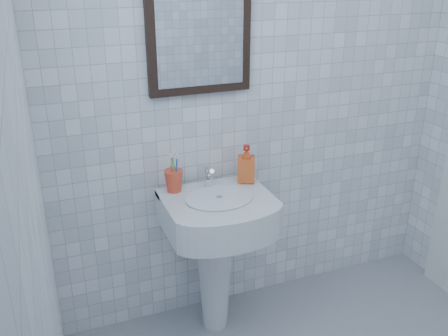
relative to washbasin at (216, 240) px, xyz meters
name	(u,v)px	position (x,y,z in m)	size (l,w,h in m)	color
wall_back	(260,85)	(0.32, 0.22, 0.71)	(2.20, 0.02, 2.50)	white
wall_left	(43,240)	(-0.78, -0.98, 0.71)	(0.02, 2.40, 2.50)	white
washbasin	(216,240)	(0.00, 0.00, 0.00)	(0.52, 0.38, 0.80)	white
faucet	(209,178)	(0.00, 0.09, 0.30)	(0.04, 0.10, 0.11)	silver
toothbrush_cup	(174,181)	(-0.18, 0.11, 0.31)	(0.09, 0.09, 0.11)	#EB492B
soap_dispenser	(246,163)	(0.20, 0.09, 0.35)	(0.08, 0.09, 0.19)	#DD4215
wall_mirror	(199,26)	(0.00, 0.20, 1.01)	(0.50, 0.04, 0.62)	black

